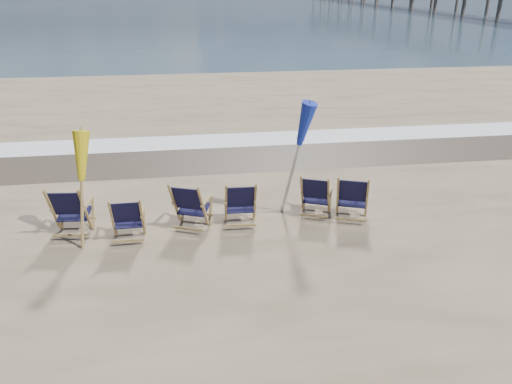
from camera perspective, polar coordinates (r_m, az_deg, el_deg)
surf_foam at (r=14.93m, az=-3.38°, el=5.93°), size 200.00×1.40×0.01m
wet_sand_strip at (r=13.51m, az=-2.80°, el=4.07°), size 200.00×2.60×0.00m
beach_chair_0 at (r=9.57m, az=-18.95°, el=-2.13°), size 0.74×0.82×1.04m
beach_chair_1 at (r=9.15m, az=-12.88°, el=-3.00°), size 0.60×0.67×0.92m
beach_chair_2 at (r=9.28m, az=-6.09°, el=-1.85°), size 0.87×0.92×1.01m
beach_chair_3 at (r=9.45m, az=-0.12°, el=-1.36°), size 0.65×0.73×0.97m
beach_chair_4 at (r=9.87m, az=8.28°, el=-0.61°), size 0.82×0.86×0.94m
beach_chair_5 at (r=9.83m, az=12.56°, el=-0.86°), size 0.86×0.90×1.00m
umbrella_yellow at (r=8.99m, az=-19.79°, el=3.15°), size 0.30×0.30×2.06m
umbrella_blue at (r=9.51m, az=4.50°, el=7.51°), size 0.30×0.30×2.39m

